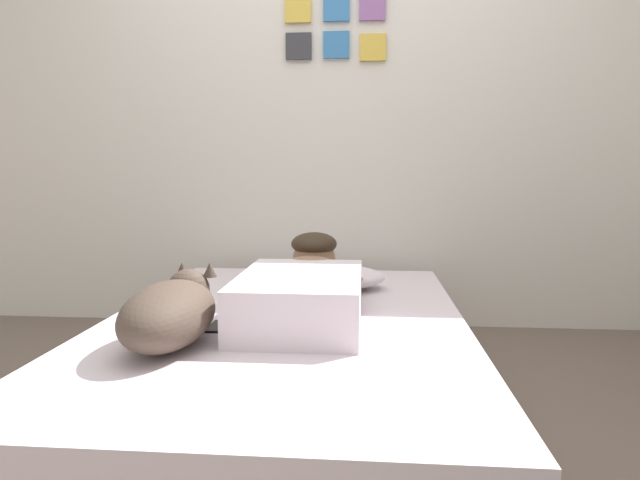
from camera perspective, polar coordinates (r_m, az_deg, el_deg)
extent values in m
plane|color=#66564C|center=(1.94, -0.93, -19.83)|extent=(12.26, 12.26, 0.00)
cube|color=silver|center=(3.21, 1.72, 13.77)|extent=(4.13, 0.10, 2.50)
cube|color=#333338|center=(3.21, -2.21, 19.24)|extent=(0.14, 0.02, 0.14)
cube|color=#3372B2|center=(3.20, 1.74, 19.38)|extent=(0.14, 0.02, 0.14)
cube|color=gold|center=(3.19, 5.44, 19.07)|extent=(0.14, 0.02, 0.14)
cube|color=gold|center=(3.26, -2.27, 22.58)|extent=(0.14, 0.02, 0.14)
cube|color=#3372B2|center=(3.24, 1.70, 22.72)|extent=(0.14, 0.02, 0.14)
cube|color=#8C5999|center=(3.24, 5.39, 22.72)|extent=(0.14, 0.02, 0.14)
cube|color=gray|center=(2.16, -3.45, -14.66)|extent=(1.34, 2.07, 0.16)
cube|color=silver|center=(2.10, -3.49, -10.34)|extent=(1.30, 2.01, 0.18)
ellipsoid|color=silver|center=(2.55, 0.70, -3.79)|extent=(0.52, 0.32, 0.11)
cube|color=silver|center=(1.96, -2.00, -6.06)|extent=(0.42, 0.64, 0.18)
ellipsoid|color=#8C664C|center=(2.29, -0.99, -3.64)|extent=(0.32, 0.20, 0.16)
sphere|color=#8C664C|center=(2.44, -0.61, -2.02)|extent=(0.19, 0.19, 0.19)
ellipsoid|color=#332619|center=(2.43, -0.62, -0.39)|extent=(0.20, 0.20, 0.10)
cylinder|color=#8C664C|center=(2.44, -3.00, -3.68)|extent=(0.23, 0.07, 0.14)
cylinder|color=#8C664C|center=(2.42, 1.70, -3.76)|extent=(0.23, 0.07, 0.14)
ellipsoid|color=#4C3D33|center=(1.78, -15.25, -7.41)|extent=(0.26, 0.48, 0.20)
sphere|color=#4C3D33|center=(2.02, -13.34, -5.02)|extent=(0.15, 0.15, 0.15)
cone|color=#3D3028|center=(2.03, -13.96, -2.94)|extent=(0.05, 0.05, 0.05)
cone|color=#3D3028|center=(2.00, -11.24, -3.02)|extent=(0.05, 0.05, 0.05)
cylinder|color=teal|center=(2.50, 0.87, -4.43)|extent=(0.09, 0.09, 0.07)
torus|color=teal|center=(2.49, 2.19, -4.44)|extent=(0.05, 0.01, 0.05)
cube|color=black|center=(1.97, -10.28, -8.71)|extent=(0.07, 0.14, 0.01)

